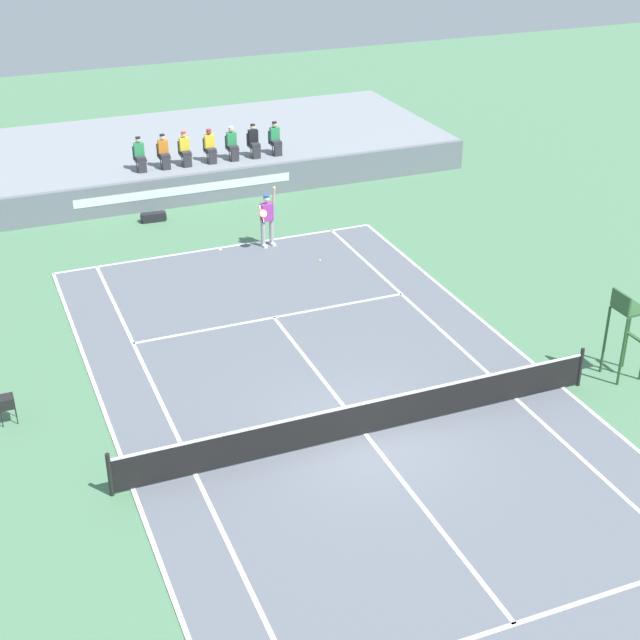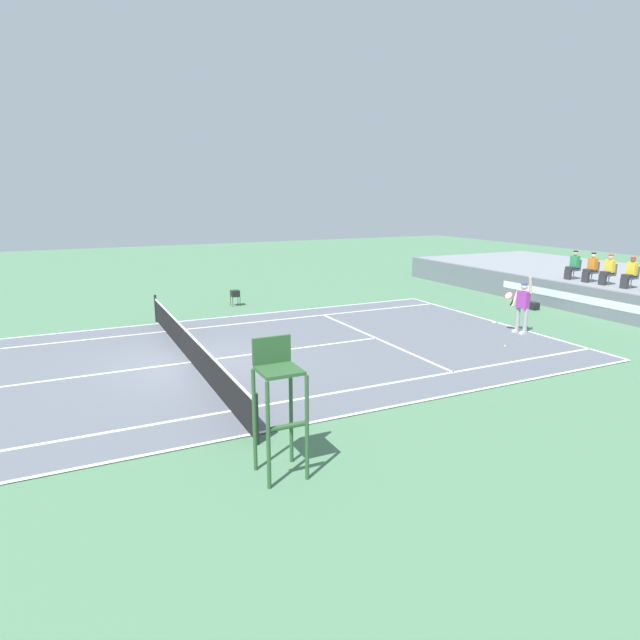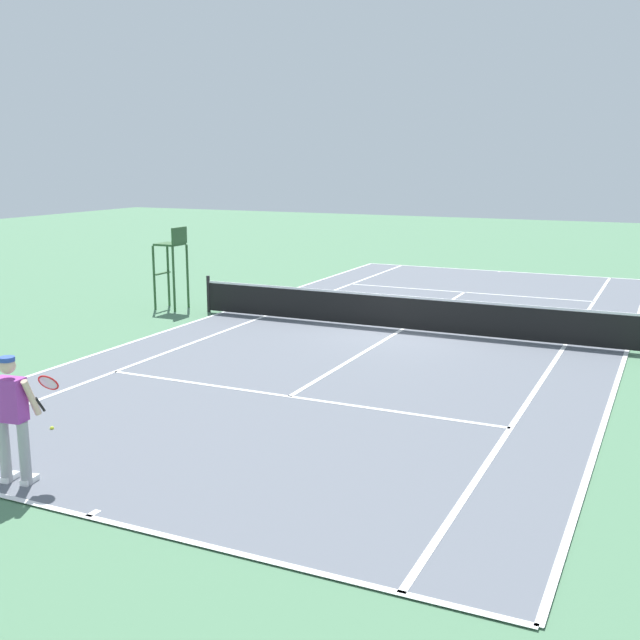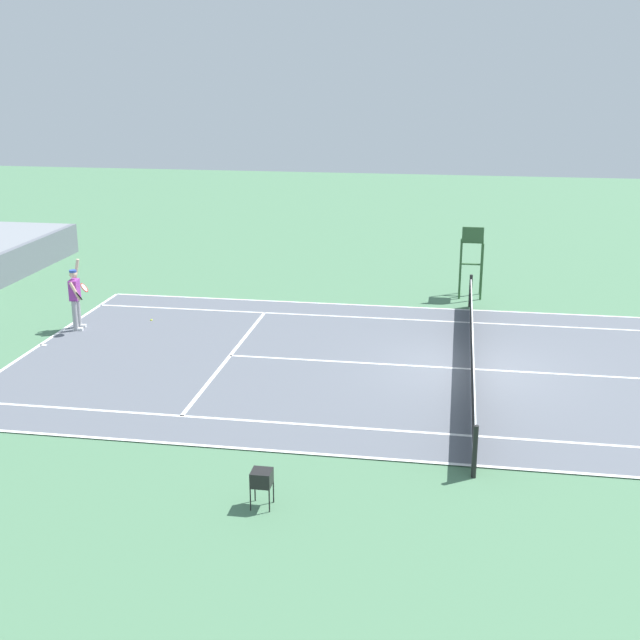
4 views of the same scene
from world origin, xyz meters
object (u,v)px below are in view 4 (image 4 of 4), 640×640
at_px(tennis_ball, 151,320).
at_px(umpire_chair, 472,252).
at_px(tennis_player, 76,297).
at_px(ball_hopper, 262,477).

bearing_deg(tennis_ball, umpire_chair, -65.30).
height_order(tennis_ball, umpire_chair, umpire_chair).
relative_size(tennis_player, ball_hopper, 2.98).
bearing_deg(tennis_ball, tennis_player, 122.18).
relative_size(tennis_player, umpire_chair, 0.85).
xyz_separation_m(umpire_chair, ball_hopper, (-14.84, 3.72, -0.98)).
distance_m(tennis_ball, umpire_chair, 10.72).
bearing_deg(umpire_chair, tennis_ball, 114.70).
height_order(umpire_chair, ball_hopper, umpire_chair).
bearing_deg(tennis_player, ball_hopper, -140.01).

